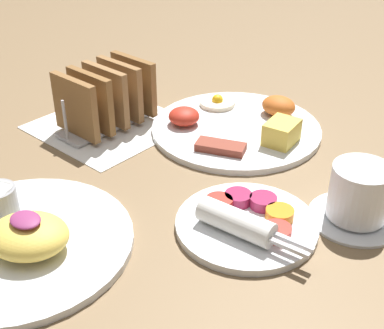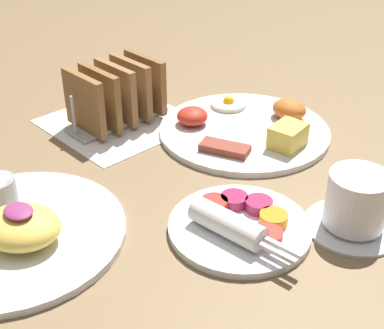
# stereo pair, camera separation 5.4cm
# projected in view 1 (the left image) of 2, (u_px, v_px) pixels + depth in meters

# --- Properties ---
(ground_plane) EXTENTS (3.00, 3.00, 0.00)m
(ground_plane) POSITION_uv_depth(u_px,v_px,m) (135.00, 171.00, 0.79)
(ground_plane) COLOR brown
(napkin_flat) EXTENTS (0.22, 0.22, 0.00)m
(napkin_flat) POSITION_uv_depth(u_px,v_px,m) (109.00, 125.00, 0.92)
(napkin_flat) COLOR white
(napkin_flat) RESTS_ON ground_plane
(plate_breakfast) EXTENTS (0.28, 0.28, 0.05)m
(plate_breakfast) POSITION_uv_depth(u_px,v_px,m) (239.00, 125.00, 0.90)
(plate_breakfast) COLOR white
(plate_breakfast) RESTS_ON ground_plane
(plate_condiments) EXTENTS (0.19, 0.18, 0.04)m
(plate_condiments) POSITION_uv_depth(u_px,v_px,m) (245.00, 222.00, 0.67)
(plate_condiments) COLOR white
(plate_condiments) RESTS_ON ground_plane
(plate_foreground) EXTENTS (0.27, 0.27, 0.06)m
(plate_foreground) POSITION_uv_depth(u_px,v_px,m) (20.00, 237.00, 0.64)
(plate_foreground) COLOR white
(plate_foreground) RESTS_ON ground_plane
(toast_rack) EXTENTS (0.10, 0.18, 0.10)m
(toast_rack) POSITION_uv_depth(u_px,v_px,m) (106.00, 98.00, 0.89)
(toast_rack) COLOR #B7B7BC
(toast_rack) RESTS_ON ground_plane
(coffee_cup) EXTENTS (0.12, 0.12, 0.08)m
(coffee_cup) POSITION_uv_depth(u_px,v_px,m) (359.00, 196.00, 0.67)
(coffee_cup) COLOR white
(coffee_cup) RESTS_ON ground_plane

